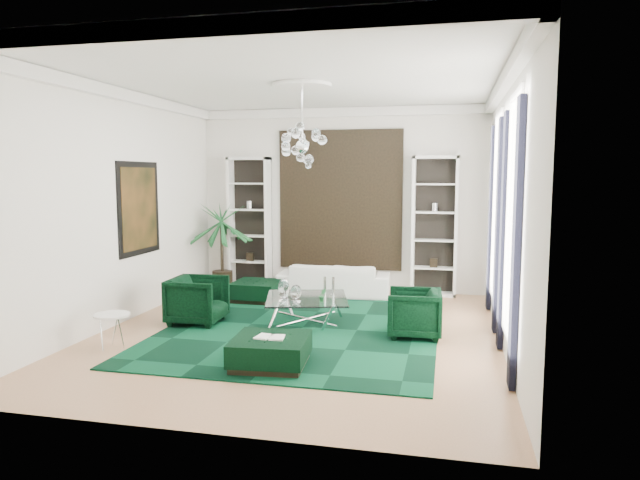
% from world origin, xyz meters
% --- Properties ---
extents(floor, '(6.00, 7.00, 0.02)m').
position_xyz_m(floor, '(0.00, 0.00, -0.01)').
color(floor, tan).
rests_on(floor, ground).
extents(ceiling, '(6.00, 7.00, 0.02)m').
position_xyz_m(ceiling, '(0.00, 0.00, 3.81)').
color(ceiling, white).
rests_on(ceiling, ground).
extents(wall_back, '(6.00, 0.02, 3.80)m').
position_xyz_m(wall_back, '(0.00, 3.51, 1.90)').
color(wall_back, white).
rests_on(wall_back, ground).
extents(wall_front, '(6.00, 0.02, 3.80)m').
position_xyz_m(wall_front, '(0.00, -3.51, 1.90)').
color(wall_front, white).
rests_on(wall_front, ground).
extents(wall_left, '(0.02, 7.00, 3.80)m').
position_xyz_m(wall_left, '(-3.01, 0.00, 1.90)').
color(wall_left, white).
rests_on(wall_left, ground).
extents(wall_right, '(0.02, 7.00, 3.80)m').
position_xyz_m(wall_right, '(3.01, 0.00, 1.90)').
color(wall_right, white).
rests_on(wall_right, ground).
extents(crown_molding, '(6.00, 7.00, 0.18)m').
position_xyz_m(crown_molding, '(0.00, 0.00, 3.70)').
color(crown_molding, white).
rests_on(crown_molding, ceiling).
extents(ceiling_medallion, '(0.90, 0.90, 0.05)m').
position_xyz_m(ceiling_medallion, '(0.00, 0.30, 3.77)').
color(ceiling_medallion, white).
rests_on(ceiling_medallion, ceiling).
extents(tapestry, '(2.50, 0.06, 2.80)m').
position_xyz_m(tapestry, '(0.00, 3.46, 1.90)').
color(tapestry, black).
rests_on(tapestry, wall_back).
extents(shelving_left, '(0.90, 0.38, 2.80)m').
position_xyz_m(shelving_left, '(-1.95, 3.31, 1.40)').
color(shelving_left, white).
rests_on(shelving_left, floor).
extents(shelving_right, '(0.90, 0.38, 2.80)m').
position_xyz_m(shelving_right, '(1.95, 3.31, 1.40)').
color(shelving_right, white).
rests_on(shelving_right, floor).
extents(painting, '(0.04, 1.30, 1.60)m').
position_xyz_m(painting, '(-2.97, 0.60, 1.85)').
color(painting, black).
rests_on(painting, wall_left).
extents(window_near, '(0.03, 1.10, 2.90)m').
position_xyz_m(window_near, '(2.99, -0.90, 1.90)').
color(window_near, white).
rests_on(window_near, wall_right).
extents(curtain_near_a, '(0.07, 0.30, 3.25)m').
position_xyz_m(curtain_near_a, '(2.96, -1.68, 1.65)').
color(curtain_near_a, black).
rests_on(curtain_near_a, floor).
extents(curtain_near_b, '(0.07, 0.30, 3.25)m').
position_xyz_m(curtain_near_b, '(2.96, -0.12, 1.65)').
color(curtain_near_b, black).
rests_on(curtain_near_b, floor).
extents(window_far, '(0.03, 1.10, 2.90)m').
position_xyz_m(window_far, '(2.99, 1.50, 1.90)').
color(window_far, white).
rests_on(window_far, wall_right).
extents(curtain_far_a, '(0.07, 0.30, 3.25)m').
position_xyz_m(curtain_far_a, '(2.96, 0.72, 1.65)').
color(curtain_far_a, black).
rests_on(curtain_far_a, floor).
extents(curtain_far_b, '(0.07, 0.30, 3.25)m').
position_xyz_m(curtain_far_b, '(2.96, 2.28, 1.65)').
color(curtain_far_b, black).
rests_on(curtain_far_b, floor).
extents(rug, '(4.20, 5.00, 0.02)m').
position_xyz_m(rug, '(0.00, 0.30, 0.01)').
color(rug, black).
rests_on(rug, floor).
extents(sofa, '(2.26, 1.00, 0.65)m').
position_xyz_m(sofa, '(0.00, 2.85, 0.32)').
color(sofa, white).
rests_on(sofa, floor).
extents(armchair_left, '(0.88, 0.86, 0.78)m').
position_xyz_m(armchair_left, '(-1.75, 0.20, 0.39)').
color(armchair_left, black).
rests_on(armchair_left, floor).
extents(armchair_right, '(0.83, 0.81, 0.72)m').
position_xyz_m(armchair_right, '(1.75, 0.20, 0.36)').
color(armchair_right, black).
rests_on(armchair_right, floor).
extents(coffee_table, '(1.57, 1.57, 0.44)m').
position_xyz_m(coffee_table, '(0.00, 0.55, 0.22)').
color(coffee_table, white).
rests_on(coffee_table, floor).
extents(ottoman_side, '(0.88, 0.88, 0.38)m').
position_xyz_m(ottoman_side, '(-1.35, 2.00, 0.19)').
color(ottoman_side, black).
rests_on(ottoman_side, floor).
extents(ottoman_front, '(1.01, 1.01, 0.37)m').
position_xyz_m(ottoman_front, '(0.05, -1.55, 0.19)').
color(ottoman_front, black).
rests_on(ottoman_front, floor).
extents(book, '(0.37, 0.25, 0.03)m').
position_xyz_m(book, '(0.05, -1.55, 0.39)').
color(book, white).
rests_on(book, ottoman_front).
extents(side_table, '(0.58, 0.58, 0.48)m').
position_xyz_m(side_table, '(-2.35, -1.30, 0.24)').
color(side_table, white).
rests_on(side_table, floor).
extents(palm, '(1.82, 1.82, 2.36)m').
position_xyz_m(palm, '(-2.45, 2.95, 1.18)').
color(palm, '#1D622F').
rests_on(palm, floor).
extents(chandelier, '(0.88, 0.88, 0.75)m').
position_xyz_m(chandelier, '(0.00, 0.30, 2.85)').
color(chandelier, white).
rests_on(chandelier, ceiling).
extents(table_plant, '(0.14, 0.13, 0.21)m').
position_xyz_m(table_plant, '(0.32, 0.28, 0.55)').
color(table_plant, '#1D622F').
rests_on(table_plant, coffee_table).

